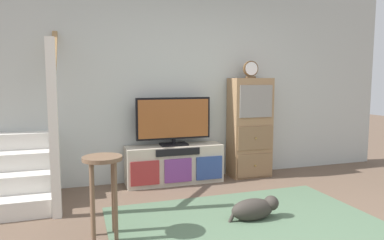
{
  "coord_description": "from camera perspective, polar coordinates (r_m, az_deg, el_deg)",
  "views": [
    {
      "loc": [
        -1.52,
        -2.28,
        1.38
      ],
      "look_at": [
        -0.14,
        1.91,
        0.88
      ],
      "focal_mm": 32.77,
      "sensor_mm": 36.0,
      "label": 1
    }
  ],
  "objects": [
    {
      "name": "dog",
      "position": [
        3.64,
        10.22,
        -14.01
      ],
      "size": [
        0.54,
        0.21,
        0.23
      ],
      "color": "#332D28",
      "rests_on": "ground_plane"
    },
    {
      "name": "bar_stool_near",
      "position": [
        3.16,
        -14.31,
        -9.14
      ],
      "size": [
        0.34,
        0.34,
        0.73
      ],
      "color": "brown",
      "rests_on": "ground_plane"
    },
    {
      "name": "media_console",
      "position": [
        4.77,
        -2.88,
        -7.21
      ],
      "size": [
        1.3,
        0.38,
        0.52
      ],
      "color": "#BCB29E",
      "rests_on": "ground_plane"
    },
    {
      "name": "side_cabinet",
      "position": [
        5.1,
        9.38,
        -1.26
      ],
      "size": [
        0.58,
        0.38,
        1.42
      ],
      "color": "#93704C",
      "rests_on": "ground_plane"
    },
    {
      "name": "television",
      "position": [
        4.69,
        -3.0,
        0.02
      ],
      "size": [
        1.01,
        0.22,
        0.64
      ],
      "color": "black",
      "rests_on": "media_console"
    },
    {
      "name": "back_wall",
      "position": [
        4.98,
        -0.42,
        6.06
      ],
      "size": [
        6.4,
        0.12,
        2.7
      ],
      "primitive_type": "cube",
      "color": "#B2B7B2",
      "rests_on": "ground_plane"
    },
    {
      "name": "staircase",
      "position": [
        4.65,
        -26.77,
        -6.83
      ],
      "size": [
        1.0,
        1.36,
        2.2
      ],
      "color": "silver",
      "rests_on": "ground_plane"
    },
    {
      "name": "desk_clock",
      "position": [
        5.05,
        9.53,
        8.11
      ],
      "size": [
        0.22,
        0.08,
        0.24
      ],
      "color": "#4C3823",
      "rests_on": "side_cabinet"
    },
    {
      "name": "area_rug",
      "position": [
        3.53,
        9.23,
        -16.55
      ],
      "size": [
        2.6,
        1.8,
        0.01
      ],
      "primitive_type": "cube",
      "color": "#4C664C",
      "rests_on": "ground_plane"
    }
  ]
}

